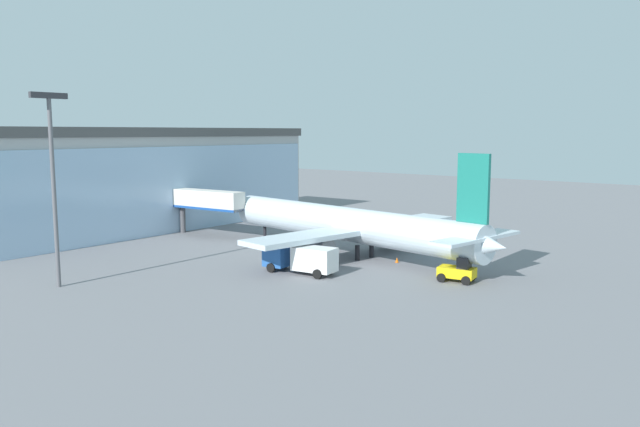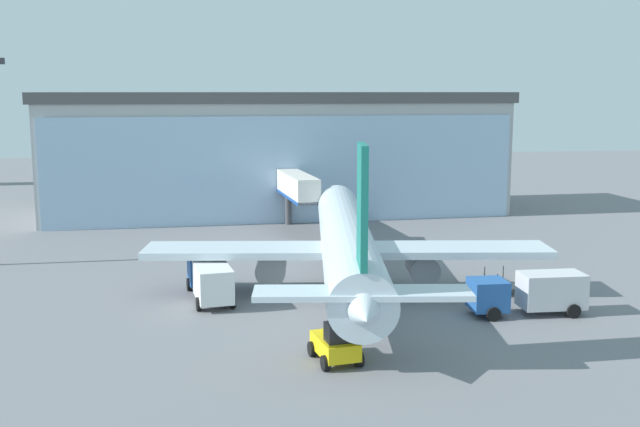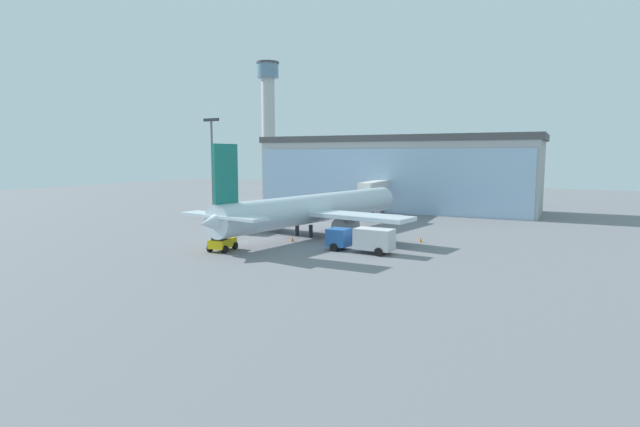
{
  "view_description": "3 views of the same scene",
  "coord_description": "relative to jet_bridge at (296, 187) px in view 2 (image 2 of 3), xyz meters",
  "views": [
    {
      "loc": [
        -51.55,
        -33.86,
        13.36
      ],
      "look_at": [
        -1.12,
        7.56,
        4.78
      ],
      "focal_mm": 35.0,
      "sensor_mm": 36.0,
      "label": 1
    },
    {
      "loc": [
        -7.72,
        -45.66,
        14.05
      ],
      "look_at": [
        0.18,
        7.86,
        5.17
      ],
      "focal_mm": 42.0,
      "sensor_mm": 36.0,
      "label": 2
    },
    {
      "loc": [
        33.59,
        -50.09,
        10.3
      ],
      "look_at": [
        2.56,
        5.98,
        2.79
      ],
      "focal_mm": 28.0,
      "sensor_mm": 36.0,
      "label": 3
    }
  ],
  "objects": [
    {
      "name": "safety_cone_nose",
      "position": [
        1.27,
        -28.39,
        -4.22
      ],
      "size": [
        0.36,
        0.36,
        0.55
      ],
      "primitive_type": "cone",
      "color": "orange",
      "rests_on": "ground"
    },
    {
      "name": "fuel_truck",
      "position": [
        11.42,
        -30.52,
        -3.03
      ],
      "size": [
        7.34,
        2.61,
        2.65
      ],
      "rotation": [
        0.0,
        0.0,
        3.12
      ],
      "color": "#2659A5",
      "rests_on": "ground"
    },
    {
      "name": "terminal_building",
      "position": [
        -0.81,
        12.66,
        2.46
      ],
      "size": [
        52.93,
        18.12,
        13.91
      ],
      "rotation": [
        0.0,
        0.0,
        0.04
      ],
      "color": "#AAAAAA",
      "rests_on": "ground"
    },
    {
      "name": "jet_bridge",
      "position": [
        0.0,
        0.0,
        0.0
      ],
      "size": [
        3.33,
        11.64,
        5.89
      ],
      "rotation": [
        0.0,
        0.0,
        1.67
      ],
      "color": "silver",
      "rests_on": "ground"
    },
    {
      "name": "ground",
      "position": [
        -0.81,
        -28.34,
        -4.5
      ],
      "size": [
        240.0,
        240.0,
        0.0
      ],
      "primitive_type": "plane",
      "color": "slate"
    },
    {
      "name": "catering_truck",
      "position": [
        -8.71,
        -24.17,
        -3.03
      ],
      "size": [
        3.35,
        7.54,
        2.65
      ],
      "rotation": [
        0.0,
        0.0,
        1.71
      ],
      "color": "#2659A5",
      "rests_on": "ground"
    },
    {
      "name": "safety_cone_wingtip",
      "position": [
        14.88,
        -21.32,
        -4.22
      ],
      "size": [
        0.36,
        0.36,
        0.55
      ],
      "primitive_type": "cone",
      "color": "orange",
      "rests_on": "ground"
    },
    {
      "name": "airplane",
      "position": [
        0.98,
        -22.65,
        -1.12
      ],
      "size": [
        28.55,
        38.29,
        11.47
      ],
      "rotation": [
        0.0,
        0.0,
        1.44
      ],
      "color": "silver",
      "rests_on": "ground"
    },
    {
      "name": "pushback_tug",
      "position": [
        -2.24,
        -37.07,
        -3.53
      ],
      "size": [
        2.63,
        3.46,
        2.3
      ],
      "rotation": [
        0.0,
        0.0,
        1.74
      ],
      "color": "yellow",
      "rests_on": "ground"
    },
    {
      "name": "baggage_cart",
      "position": [
        11.71,
        -24.73,
        -4.0
      ],
      "size": [
        1.7,
        2.86,
        1.5
      ],
      "rotation": [
        0.0,
        0.0,
        1.61
      ],
      "color": "#9E998C",
      "rests_on": "ground"
    }
  ]
}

